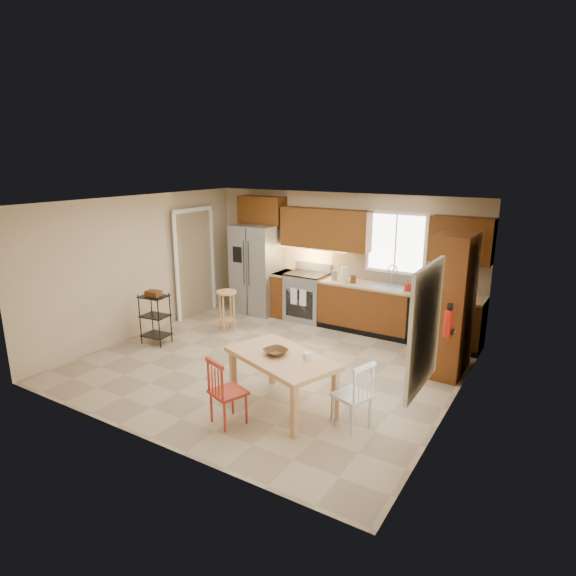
# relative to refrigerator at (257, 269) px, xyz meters

# --- Properties ---
(floor) EXTENTS (5.50, 5.50, 0.00)m
(floor) POSITION_rel_refrigerator_xyz_m (1.70, -2.12, -0.91)
(floor) COLOR tan
(floor) RESTS_ON ground
(ceiling) EXTENTS (5.50, 5.00, 0.02)m
(ceiling) POSITION_rel_refrigerator_xyz_m (1.70, -2.12, 1.59)
(ceiling) COLOR silver
(ceiling) RESTS_ON ground
(wall_back) EXTENTS (5.50, 0.02, 2.50)m
(wall_back) POSITION_rel_refrigerator_xyz_m (1.70, 0.38, 0.34)
(wall_back) COLOR #CCB793
(wall_back) RESTS_ON ground
(wall_front) EXTENTS (5.50, 0.02, 2.50)m
(wall_front) POSITION_rel_refrigerator_xyz_m (1.70, -4.62, 0.34)
(wall_front) COLOR #CCB793
(wall_front) RESTS_ON ground
(wall_left) EXTENTS (0.02, 5.00, 2.50)m
(wall_left) POSITION_rel_refrigerator_xyz_m (-1.05, -2.12, 0.34)
(wall_left) COLOR #CCB793
(wall_left) RESTS_ON ground
(wall_right) EXTENTS (0.02, 5.00, 2.50)m
(wall_right) POSITION_rel_refrigerator_xyz_m (4.45, -2.12, 0.34)
(wall_right) COLOR #CCB793
(wall_right) RESTS_ON ground
(refrigerator) EXTENTS (0.92, 0.75, 1.82)m
(refrigerator) POSITION_rel_refrigerator_xyz_m (0.00, 0.00, 0.00)
(refrigerator) COLOR gray
(refrigerator) RESTS_ON floor
(range_stove) EXTENTS (0.76, 0.63, 0.92)m
(range_stove) POSITION_rel_refrigerator_xyz_m (1.15, 0.06, -0.45)
(range_stove) COLOR gray
(range_stove) RESTS_ON floor
(base_cabinet_narrow) EXTENTS (0.30, 0.60, 0.90)m
(base_cabinet_narrow) POSITION_rel_refrigerator_xyz_m (0.60, 0.08, -0.46)
(base_cabinet_narrow) COLOR #5E3411
(base_cabinet_narrow) RESTS_ON floor
(base_cabinet_run) EXTENTS (2.92, 0.60, 0.90)m
(base_cabinet_run) POSITION_rel_refrigerator_xyz_m (2.99, 0.08, -0.46)
(base_cabinet_run) COLOR #5E3411
(base_cabinet_run) RESTS_ON floor
(dishwasher) EXTENTS (0.60, 0.02, 0.78)m
(dishwasher) POSITION_rel_refrigerator_xyz_m (3.55, -0.22, -0.46)
(dishwasher) COLOR black
(dishwasher) RESTS_ON floor
(backsplash) EXTENTS (2.92, 0.03, 0.55)m
(backsplash) POSITION_rel_refrigerator_xyz_m (2.99, 0.36, 0.27)
(backsplash) COLOR beige
(backsplash) RESTS_ON wall_back
(upper_over_fridge) EXTENTS (1.00, 0.35, 0.55)m
(upper_over_fridge) POSITION_rel_refrigerator_xyz_m (0.00, 0.20, 1.19)
(upper_over_fridge) COLOR #5E340F
(upper_over_fridge) RESTS_ON wall_back
(upper_left_block) EXTENTS (1.80, 0.35, 0.75)m
(upper_left_block) POSITION_rel_refrigerator_xyz_m (1.45, 0.20, 0.92)
(upper_left_block) COLOR #5E340F
(upper_left_block) RESTS_ON wall_back
(upper_right_block) EXTENTS (1.00, 0.35, 0.75)m
(upper_right_block) POSITION_rel_refrigerator_xyz_m (3.95, 0.20, 0.92)
(upper_right_block) COLOR #5E340F
(upper_right_block) RESTS_ON wall_back
(window_back) EXTENTS (1.12, 0.04, 1.12)m
(window_back) POSITION_rel_refrigerator_xyz_m (2.80, 0.35, 0.74)
(window_back) COLOR white
(window_back) RESTS_ON wall_back
(sink) EXTENTS (0.62, 0.46, 0.16)m
(sink) POSITION_rel_refrigerator_xyz_m (2.80, 0.08, -0.05)
(sink) COLOR gray
(sink) RESTS_ON base_cabinet_run
(undercab_glow) EXTENTS (1.60, 0.30, 0.01)m
(undercab_glow) POSITION_rel_refrigerator_xyz_m (1.15, 0.17, 0.52)
(undercab_glow) COLOR #FFBF66
(undercab_glow) RESTS_ON wall_back
(soap_bottle) EXTENTS (0.09, 0.09, 0.19)m
(soap_bottle) POSITION_rel_refrigerator_xyz_m (3.18, -0.02, 0.09)
(soap_bottle) COLOR #AD180C
(soap_bottle) RESTS_ON base_cabinet_run
(paper_towel) EXTENTS (0.12, 0.12, 0.28)m
(paper_towel) POSITION_rel_refrigerator_xyz_m (1.95, 0.03, 0.13)
(paper_towel) COLOR silver
(paper_towel) RESTS_ON base_cabinet_run
(canister_steel) EXTENTS (0.11, 0.11, 0.18)m
(canister_steel) POSITION_rel_refrigerator_xyz_m (1.75, 0.03, 0.08)
(canister_steel) COLOR gray
(canister_steel) RESTS_ON base_cabinet_run
(canister_wood) EXTENTS (0.10, 0.10, 0.14)m
(canister_wood) POSITION_rel_refrigerator_xyz_m (2.15, -0.00, 0.06)
(canister_wood) COLOR #522F15
(canister_wood) RESTS_ON base_cabinet_run
(pantry) EXTENTS (0.50, 0.95, 2.10)m
(pantry) POSITION_rel_refrigerator_xyz_m (4.13, -0.93, 0.14)
(pantry) COLOR #5E3411
(pantry) RESTS_ON floor
(fire_extinguisher) EXTENTS (0.12, 0.12, 0.36)m
(fire_extinguisher) POSITION_rel_refrigerator_xyz_m (4.33, -1.98, 0.19)
(fire_extinguisher) COLOR #AD180C
(fire_extinguisher) RESTS_ON wall_right
(window_right) EXTENTS (0.04, 1.02, 1.32)m
(window_right) POSITION_rel_refrigerator_xyz_m (4.38, -3.27, 0.54)
(window_right) COLOR white
(window_right) RESTS_ON wall_right
(doorway) EXTENTS (0.04, 0.95, 2.10)m
(doorway) POSITION_rel_refrigerator_xyz_m (-0.97, -0.82, 0.14)
(doorway) COLOR #8C7A59
(doorway) RESTS_ON wall_left
(dining_table) EXTENTS (1.62, 1.24, 0.70)m
(dining_table) POSITION_rel_refrigerator_xyz_m (2.60, -3.18, -0.56)
(dining_table) COLOR tan
(dining_table) RESTS_ON floor
(chair_red) EXTENTS (0.50, 0.50, 0.84)m
(chair_red) POSITION_rel_refrigerator_xyz_m (2.25, -3.83, -0.49)
(chair_red) COLOR #A02B18
(chair_red) RESTS_ON floor
(chair_white) EXTENTS (0.50, 0.50, 0.84)m
(chair_white) POSITION_rel_refrigerator_xyz_m (3.55, -3.13, -0.49)
(chair_white) COLOR silver
(chair_white) RESTS_ON floor
(table_bowl) EXTENTS (0.37, 0.37, 0.07)m
(table_bowl) POSITION_rel_refrigerator_xyz_m (2.51, -3.18, -0.20)
(table_bowl) COLOR #522F15
(table_bowl) RESTS_ON dining_table
(table_jar) EXTENTS (0.12, 0.12, 0.11)m
(table_jar) POSITION_rel_refrigerator_xyz_m (2.92, -3.09, -0.17)
(table_jar) COLOR silver
(table_jar) RESTS_ON dining_table
(bar_stool) EXTENTS (0.39, 0.39, 0.77)m
(bar_stool) POSITION_rel_refrigerator_xyz_m (0.21, -1.29, -0.53)
(bar_stool) COLOR tan
(bar_stool) RESTS_ON floor
(utility_cart) EXTENTS (0.48, 0.40, 0.89)m
(utility_cart) POSITION_rel_refrigerator_xyz_m (-0.46, -2.42, -0.46)
(utility_cart) COLOR black
(utility_cart) RESTS_ON floor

